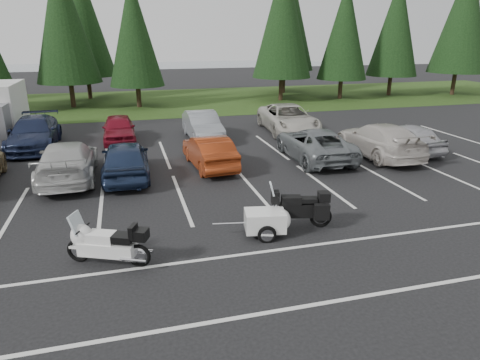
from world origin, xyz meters
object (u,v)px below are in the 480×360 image
car_near_8 (408,137)px  car_far_2 (119,129)px  car_near_6 (314,144)px  car_far_1 (34,133)px  car_near_7 (379,140)px  car_far_3 (203,126)px  car_far_4 (288,119)px  car_near_5 (209,152)px  cargo_trailer (265,223)px  touring_motorcycle (107,240)px  adventure_motorcycle (296,205)px  car_near_3 (67,161)px  car_near_4 (126,159)px

car_near_8 → car_far_2: bearing=-26.1°
car_near_6 → car_far_1: size_ratio=0.98×
car_near_7 → car_near_8: (1.82, 0.36, -0.08)m
car_far_3 → car_far_4: 5.17m
car_near_5 → cargo_trailer: bearing=87.5°
touring_motorcycle → adventure_motorcycle: adventure_motorcycle is taller
car_near_3 → car_near_6: (10.53, 0.11, -0.03)m
car_near_6 → touring_motorcycle: bearing=41.5°
car_far_3 → car_near_5: bearing=-98.7°
car_near_5 → car_near_8: 9.80m
car_near_7 → car_far_4: size_ratio=0.94×
car_near_5 → car_near_6: 4.87m
car_far_2 → cargo_trailer: size_ratio=2.49×
car_near_4 → car_far_4: bearing=-144.6°
car_near_4 → car_near_7: size_ratio=0.84×
car_near_7 → car_far_4: 6.39m
car_near_5 → car_near_8: bearing=175.9°
car_near_3 → car_far_1: bearing=-69.9°
car_near_6 → car_near_8: 4.93m
car_near_7 → car_far_2: size_ratio=1.31×
car_far_4 → cargo_trailer: size_ratio=3.46×
car_near_8 → cargo_trailer: size_ratio=2.51×
car_near_5 → car_near_8: size_ratio=1.03×
car_near_3 → car_near_7: size_ratio=0.97×
car_near_3 → touring_motorcycle: bearing=102.1°
touring_motorcycle → adventure_motorcycle: (5.29, 0.78, 0.05)m
car_near_3 → car_near_5: size_ratio=1.23×
car_near_3 → car_near_7: 13.65m
car_near_6 → adventure_motorcycle: bearing=63.2°
car_near_7 → car_far_1: car_near_7 is taller
cargo_trailer → car_near_4: bearing=130.2°
adventure_motorcycle → car_near_6: bearing=74.7°
car_far_3 → car_near_4: bearing=-127.1°
car_far_3 → cargo_trailer: bearing=-93.5°
car_near_4 → car_far_4: 11.20m
car_near_6 → adventure_motorcycle: size_ratio=2.18×
car_far_1 → car_near_5: bearing=-35.5°
car_near_4 → car_near_5: car_near_4 is taller
car_near_3 → touring_motorcycle: size_ratio=2.13×
car_near_4 → car_far_3: bearing=-124.3°
car_near_3 → car_far_2: 6.30m
touring_motorcycle → car_near_8: bearing=52.6°
car_near_4 → car_near_6: size_ratio=0.87×
car_near_4 → car_near_8: car_near_4 is taller
car_near_4 → car_far_1: 7.45m
car_far_2 → touring_motorcycle: 13.29m
car_near_6 → car_far_2: car_near_6 is taller
touring_motorcycle → cargo_trailer: bearing=31.2°
car_near_8 → car_far_3: 10.48m
cargo_trailer → adventure_motorcycle: adventure_motorcycle is taller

